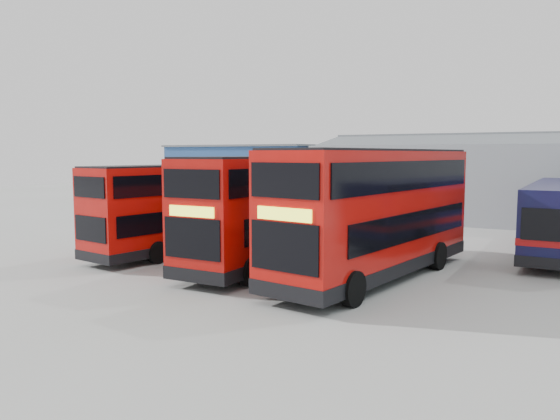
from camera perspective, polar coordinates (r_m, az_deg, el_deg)
The scene contains 7 objects.
ground_plane at distance 22.74m, azimuth 3.16°, elevation -5.36°, with size 120.00×120.00×0.00m, color gray.
office_block at distance 44.89m, azimuth -2.79°, elevation 3.52°, with size 12.30×8.32×5.12m.
maintenance_shed at distance 40.12m, azimuth 26.68°, elevation 2.66°, with size 30.50×12.00×5.89m.
double_decker_left at distance 24.75m, azimuth -10.20°, elevation 0.08°, with size 3.54×9.54×3.95m.
double_decker_centre at distance 21.73m, azimuth -0.88°, elevation -0.12°, with size 2.68×10.28×4.33m.
double_decker_right at distance 19.62m, azimuth 10.02°, elevation -0.47°, with size 4.16×11.11×4.60m.
panel_van at distance 39.74m, azimuth -7.99°, elevation 1.26°, with size 3.24×5.49×2.26m.
Camera 1 is at (9.79, -20.04, 4.43)m, focal length 35.00 mm.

